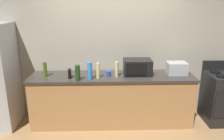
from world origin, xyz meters
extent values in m
plane|color=#A87F51|center=(0.00, 0.00, 0.00)|extent=(8.00, 8.00, 0.00)
cube|color=#B2A893|center=(0.00, 0.81, 1.35)|extent=(6.40, 0.10, 2.70)
cube|color=#B27F4C|center=(0.00, 0.40, 0.43)|extent=(2.80, 0.60, 0.86)
cube|color=#38332D|center=(0.00, 0.40, 0.88)|extent=(2.84, 0.64, 0.04)
cube|color=black|center=(2.00, 0.40, 0.45)|extent=(0.60, 0.60, 0.90)
cube|color=black|center=(2.00, 0.68, 0.99)|extent=(0.60, 0.04, 0.18)
cylinder|color=black|center=(1.87, 0.28, 0.91)|extent=(0.18, 0.18, 0.02)
cylinder|color=black|center=(1.87, 0.52, 0.91)|extent=(0.18, 0.18, 0.02)
cube|color=black|center=(0.44, 0.45, 1.04)|extent=(0.48, 0.34, 0.27)
cube|color=black|center=(0.40, 0.28, 1.04)|extent=(0.34, 0.01, 0.21)
cube|color=#B7BABF|center=(1.14, 0.46, 1.01)|extent=(0.34, 0.26, 0.21)
cube|color=black|center=(-0.71, 0.30, 0.98)|extent=(0.06, 0.11, 0.15)
cylinder|color=beige|center=(-0.24, 0.27, 1.03)|extent=(0.06, 0.06, 0.26)
cylinder|color=#4C6B19|center=(-1.14, 0.38, 1.03)|extent=(0.06, 0.06, 0.25)
cylinder|color=beige|center=(0.08, 0.34, 1.03)|extent=(0.06, 0.06, 0.26)
cylinder|color=#1E3F19|center=(-0.56, 0.16, 1.03)|extent=(0.08, 0.08, 0.26)
cylinder|color=#338CE5|center=(-0.37, 0.20, 1.05)|extent=(0.08, 0.08, 0.30)
cylinder|color=#2D4CB2|center=(-0.06, 0.37, 0.95)|extent=(0.08, 0.08, 0.09)
camera|label=1|loc=(-0.12, -3.35, 2.13)|focal=36.55mm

